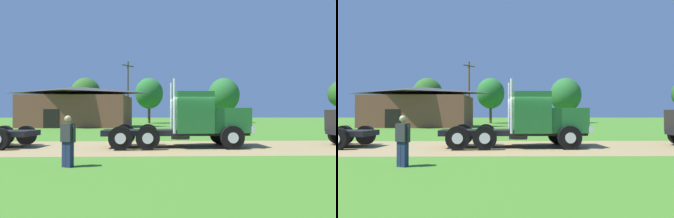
{
  "view_description": "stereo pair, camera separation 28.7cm",
  "coord_description": "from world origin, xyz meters",
  "views": [
    {
      "loc": [
        -1.54,
        -14.3,
        1.72
      ],
      "look_at": [
        -1.04,
        1.49,
        1.96
      ],
      "focal_mm": 30.13,
      "sensor_mm": 36.0,
      "label": 1
    },
    {
      "loc": [
        -1.25,
        -14.31,
        1.72
      ],
      "look_at": [
        -1.04,
        1.49,
        1.96
      ],
      "focal_mm": 30.13,
      "sensor_mm": 36.0,
      "label": 2
    }
  ],
  "objects": [
    {
      "name": "dirt_track",
      "position": [
        0.0,
        0.0,
        0.0
      ],
      "size": [
        120.0,
        6.21,
        0.01
      ],
      "primitive_type": "cube",
      "color": "#947E51",
      "rests_on": "ground_plane"
    },
    {
      "name": "utility_pole_far",
      "position": [
        -5.89,
        24.79,
        4.72
      ],
      "size": [
        1.47,
        1.82,
        8.92
      ],
      "color": "brown",
      "rests_on": "ground_plane"
    },
    {
      "name": "ground_plane",
      "position": [
        0.0,
        0.0,
        0.0
      ],
      "size": [
        200.0,
        200.0,
        0.0
      ],
      "primitive_type": "plane",
      "color": "#407723"
    },
    {
      "name": "visitor_standing_near",
      "position": [
        -4.46,
        -5.2,
        0.88
      ],
      "size": [
        0.55,
        0.39,
        1.65
      ],
      "color": "#2D2D33",
      "rests_on": "ground_plane"
    },
    {
      "name": "tree_right",
      "position": [
        10.19,
        36.33,
        5.03
      ],
      "size": [
        5.6,
        5.6,
        8.12
      ],
      "color": "#513823",
      "rests_on": "ground_plane"
    },
    {
      "name": "shed_building",
      "position": [
        -11.92,
        22.11,
        2.48
      ],
      "size": [
        13.72,
        8.2,
        5.14
      ],
      "color": "brown",
      "rests_on": "ground_plane"
    },
    {
      "name": "tree_left",
      "position": [
        -14.71,
        36.63,
        5.17
      ],
      "size": [
        5.3,
        5.3,
        8.1
      ],
      "color": "#513823",
      "rests_on": "ground_plane"
    },
    {
      "name": "tree_mid",
      "position": [
        -3.28,
        34.57,
        5.18
      ],
      "size": [
        4.84,
        4.84,
        7.86
      ],
      "color": "#513823",
      "rests_on": "ground_plane"
    },
    {
      "name": "truck_foreground_white",
      "position": [
        0.3,
        0.1,
        1.33
      ],
      "size": [
        7.47,
        2.89,
        3.38
      ],
      "color": "black",
      "rests_on": "ground_plane"
    }
  ]
}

